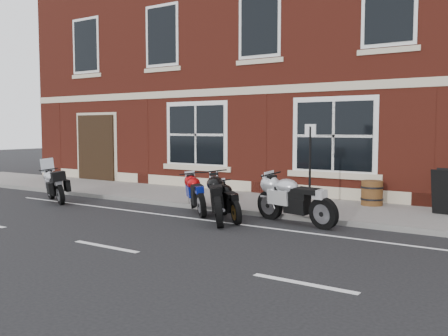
% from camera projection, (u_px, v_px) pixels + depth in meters
% --- Properties ---
extents(ground, '(80.00, 80.00, 0.00)m').
position_uv_depth(ground, '(201.00, 222.00, 11.76)').
color(ground, black).
rests_on(ground, ground).
extents(sidewalk, '(30.00, 3.00, 0.12)m').
position_uv_depth(sidewalk, '(263.00, 203.00, 14.25)').
color(sidewalk, slate).
rests_on(sidewalk, ground).
extents(kerb, '(30.00, 0.16, 0.12)m').
position_uv_depth(kerb, '(233.00, 211.00, 12.94)').
color(kerb, slate).
rests_on(kerb, ground).
extents(pub_building, '(24.00, 12.00, 12.00)m').
position_uv_depth(pub_building, '(355.00, 33.00, 20.00)').
color(pub_building, maroon).
rests_on(pub_building, ground).
extents(moto_touring_silver, '(1.80, 0.96, 1.28)m').
position_uv_depth(moto_touring_silver, '(56.00, 184.00, 14.93)').
color(moto_touring_silver, black).
rests_on(moto_touring_silver, ground).
extents(moto_sport_red, '(1.57, 1.49, 0.91)m').
position_uv_depth(moto_sport_red, '(197.00, 192.00, 12.99)').
color(moto_sport_red, black).
rests_on(moto_sport_red, ground).
extents(moto_sport_black, '(1.44, 1.32, 0.83)m').
position_uv_depth(moto_sport_black, '(230.00, 200.00, 12.03)').
color(moto_sport_black, black).
rests_on(moto_sport_black, ground).
extents(moto_sport_silver, '(2.27, 0.74, 1.04)m').
position_uv_depth(moto_sport_silver, '(295.00, 198.00, 11.46)').
color(moto_sport_silver, black).
rests_on(moto_sport_silver, ground).
extents(moto_naked_black, '(1.49, 1.98, 1.05)m').
position_uv_depth(moto_naked_black, '(219.00, 195.00, 11.85)').
color(moto_naked_black, black).
rests_on(moto_naked_black, ground).
extents(a_board_sign, '(0.70, 0.50, 1.10)m').
position_uv_depth(a_board_sign, '(447.00, 192.00, 12.02)').
color(a_board_sign, black).
rests_on(a_board_sign, sidewalk).
extents(barrel_planter, '(0.60, 0.60, 0.67)m').
position_uv_depth(barrel_planter, '(372.00, 193.00, 13.45)').
color(barrel_planter, '#503315').
rests_on(barrel_planter, sidewalk).
extents(parking_sign, '(0.31, 0.06, 2.18)m').
position_uv_depth(parking_sign, '(310.00, 161.00, 12.41)').
color(parking_sign, black).
rests_on(parking_sign, sidewalk).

